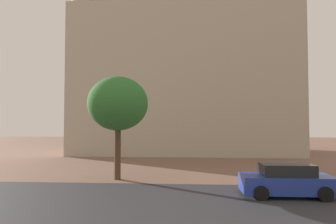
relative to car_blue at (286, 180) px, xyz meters
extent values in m
plane|color=brown|center=(-5.36, -1.45, -0.71)|extent=(120.00, 120.00, 0.00)
cube|color=#2D2D33|center=(-5.36, -1.86, -0.71)|extent=(120.00, 8.47, 0.00)
cube|color=#B2A893|center=(-4.93, 21.05, 7.21)|extent=(23.98, 12.11, 15.85)
cube|color=#2D3842|center=(-4.93, 21.05, 16.34)|extent=(22.06, 11.14, 2.40)
cube|color=#B2A893|center=(-5.97, 21.05, 13.07)|extent=(5.97, 5.97, 27.56)
cylinder|color=#B2A893|center=(-15.42, 16.49, 9.03)|extent=(2.80, 2.80, 19.49)
cylinder|color=#B2A893|center=(5.56, 16.49, 8.82)|extent=(2.80, 2.80, 19.06)
cube|color=#23389E|center=(0.00, 0.00, -0.14)|extent=(4.06, 1.74, 0.78)
cube|color=black|center=(0.00, 0.00, 0.51)|extent=(2.28, 1.53, 0.53)
cylinder|color=black|center=(-1.34, -0.87, -0.39)|extent=(0.64, 0.22, 0.64)
cylinder|color=black|center=(-1.34, 0.87, -0.39)|extent=(0.64, 0.22, 0.64)
cylinder|color=black|center=(1.34, -0.87, -0.39)|extent=(0.64, 0.22, 0.64)
cylinder|color=black|center=(1.34, 0.87, -0.39)|extent=(0.64, 0.22, 0.64)
cylinder|color=#4C3823|center=(-8.67, 3.49, 0.83)|extent=(0.37, 0.37, 3.08)
ellipsoid|color=#2D6B2D|center=(-8.67, 3.49, 3.81)|extent=(3.61, 3.61, 3.25)
camera|label=1|loc=(-4.50, -13.96, 2.61)|focal=31.61mm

